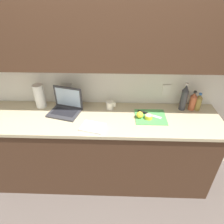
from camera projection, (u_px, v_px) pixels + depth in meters
ground_plane at (102, 176)px, 2.59m from camera, size 12.00×12.00×0.00m
wall_back at (100, 50)px, 1.92m from camera, size 5.20×0.38×2.60m
counter_unit at (100, 149)px, 2.33m from camera, size 2.52×0.61×0.93m
laptop at (66, 106)px, 2.14m from camera, size 0.37×0.32×0.26m
cutting_board at (151, 117)px, 2.08m from camera, size 0.32×0.28×0.01m
knife at (145, 113)px, 2.12m from camera, size 0.25×0.14×0.02m
lemon_half_cut at (149, 117)px, 2.04m from camera, size 0.08×0.08×0.04m
lemon_whole_beside at (140, 115)px, 2.05m from camera, size 0.07×0.07×0.07m
bottle_green_soda at (184, 98)px, 2.13m from camera, size 0.07×0.07×0.32m
bottle_oil_tall at (193, 101)px, 2.15m from camera, size 0.07×0.07×0.22m
bottle_water_clear at (198, 102)px, 2.16m from camera, size 0.07×0.07×0.20m
measuring_cup at (110, 105)px, 2.20m from camera, size 0.11×0.09×0.09m
paper_towel_roll at (40, 96)px, 2.19m from camera, size 0.11×0.11×0.27m
dish_towel at (93, 127)px, 1.92m from camera, size 0.25×0.21×0.02m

